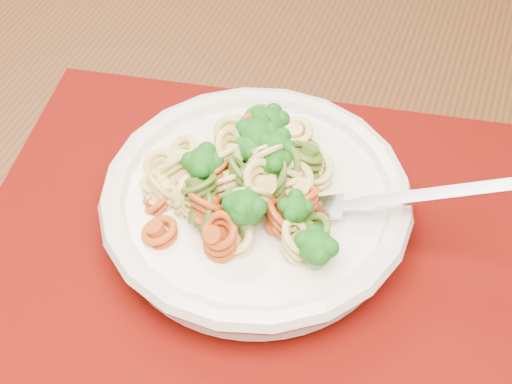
# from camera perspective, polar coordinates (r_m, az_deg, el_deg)

# --- Properties ---
(dining_table) EXTENTS (1.49, 1.07, 0.76)m
(dining_table) POSITION_cam_1_polar(r_m,az_deg,el_deg) (0.68, -1.29, -4.21)
(dining_table) COLOR #522A17
(dining_table) RESTS_ON ground
(placemat) EXTENTS (0.45, 0.35, 0.00)m
(placemat) POSITION_cam_1_polar(r_m,az_deg,el_deg) (0.55, 0.05, -4.02)
(placemat) COLOR #500303
(placemat) RESTS_ON dining_table
(pasta_bowl) EXTENTS (0.24, 0.24, 0.05)m
(pasta_bowl) POSITION_cam_1_polar(r_m,az_deg,el_deg) (0.54, 0.00, -0.82)
(pasta_bowl) COLOR white
(pasta_bowl) RESTS_ON placemat
(pasta_broccoli_heap) EXTENTS (0.20, 0.20, 0.06)m
(pasta_broccoli_heap) POSITION_cam_1_polar(r_m,az_deg,el_deg) (0.53, 0.00, 0.43)
(pasta_broccoli_heap) COLOR #E5D071
(pasta_broccoli_heap) RESTS_ON pasta_bowl
(fork) EXTENTS (0.18, 0.04, 0.08)m
(fork) POSITION_cam_1_polar(r_m,az_deg,el_deg) (0.52, 5.61, -1.27)
(fork) COLOR silver
(fork) RESTS_ON pasta_bowl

